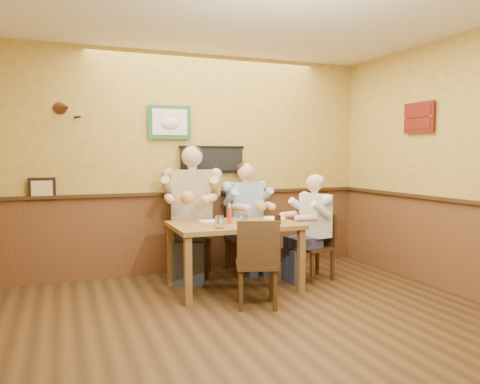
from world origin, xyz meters
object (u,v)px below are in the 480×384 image
Objects in this scene: chair_back_left at (193,235)px; pepper_shaker at (222,219)px; diner_tan_shirt at (193,218)px; water_glass_mid at (244,220)px; chair_back_right at (245,237)px; chair_right_end at (315,246)px; diner_blue_polo at (245,222)px; salt_shaker at (229,218)px; diner_white_elder at (315,232)px; hot_sauce_bottle at (230,214)px; chair_near_side at (257,262)px; water_glass_left at (219,222)px; cola_tumbler at (278,219)px; dining_table at (234,231)px.

chair_back_left reaches higher than pepper_shaker.
diner_tan_shirt reaches higher than water_glass_mid.
pepper_shaker is (-0.57, -0.73, 0.35)m from chair_back_right.
chair_right_end is 1.16m from water_glass_mid.
water_glass_mid is 0.31m from pepper_shaker.
salt_shaker is at bearing -129.14° from diner_blue_polo.
hot_sauce_bottle is at bearing -94.66° from diner_white_elder.
water_glass_left is at bearing -33.10° from chair_near_side.
chair_back_left is at bearing 125.69° from cola_tumbler.
hot_sauce_bottle is (-1.12, -0.03, 0.28)m from diner_white_elder.
water_glass_mid is at bearing -85.20° from dining_table.
diner_tan_shirt is at bearing 106.63° from hot_sauce_bottle.
diner_blue_polo is at bearing -144.82° from chair_right_end.
diner_blue_polo is 6.33× the size of hot_sauce_bottle.
diner_blue_polo is 1.00m from cola_tumbler.
dining_table is 0.87m from diner_blue_polo.
water_glass_mid reaches higher than pepper_shaker.
diner_blue_polo reaches higher than chair_back_right.
diner_tan_shirt is 0.73m from salt_shaker.
dining_table is 15.62× the size of pepper_shaker.
pepper_shaker is at bearing 120.91° from water_glass_mid.
chair_right_end is 8.94× the size of pepper_shaker.
dining_table is 1.58× the size of chair_near_side.
diner_blue_polo is 0.96m from diner_white_elder.
chair_near_side is 0.61× the size of diner_tan_shirt.
diner_tan_shirt reaches higher than chair_near_side.
diner_tan_shirt is at bearing 89.86° from water_glass_left.
cola_tumbler reaches higher than chair_right_end.
hot_sauce_bottle is (0.22, -0.74, 0.12)m from diner_tan_shirt.
diner_white_elder is 12.80× the size of salt_shaker.
diner_tan_shirt reaches higher than chair_back_right.
chair_right_end is 0.90× the size of chair_near_side.
chair_back_left is 11.42× the size of salt_shaker.
diner_tan_shirt is 0.71m from diner_blue_polo.
hot_sauce_bottle reaches higher than water_glass_left.
salt_shaker and pepper_shaker have the same top height.
water_glass_mid is at bearing -81.42° from chair_right_end.
diner_blue_polo is (0.43, 0.75, -0.02)m from dining_table.
water_glass_mid is (-1.04, -0.28, 0.41)m from chair_right_end.
dining_table is at bearing -60.73° from salt_shaker.
chair_back_left is 1.15× the size of chair_near_side.
salt_shaker is (0.02, 0.06, -0.06)m from hot_sauce_bottle.
pepper_shaker is (0.14, -0.72, 0.07)m from diner_tan_shirt.
cola_tumbler is at bearing -95.43° from chair_back_right.
diner_tan_shirt is at bearing 0.00° from chair_back_left.
diner_tan_shirt is 1.52m from diner_white_elder.
salt_shaker is (-0.46, 0.29, -0.00)m from cola_tumbler.
chair_back_left is 0.80× the size of diner_blue_polo.
chair_back_left is at bearing 89.86° from water_glass_left.
salt_shaker is at bearing -48.66° from diner_tan_shirt.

